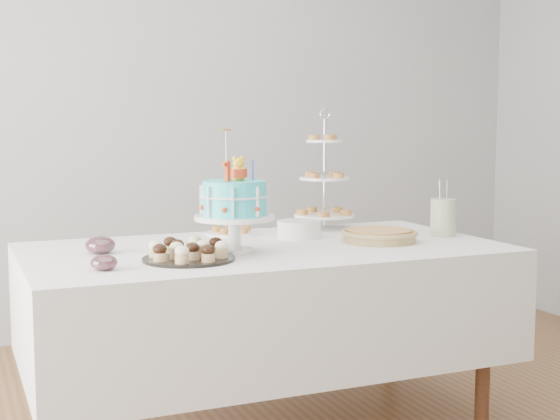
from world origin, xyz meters
name	(u,v)px	position (x,y,z in m)	size (l,w,h in m)	color
walls	(295,101)	(0.00, 0.00, 1.35)	(5.04, 4.04, 2.70)	#9C9FA2
table	(265,301)	(0.00, 0.30, 0.54)	(1.92, 1.02, 0.77)	silver
birthday_cake	(235,219)	(-0.17, 0.20, 0.90)	(0.31, 0.31, 0.48)	white
cupcake_tray	(189,250)	(-0.38, 0.11, 0.81)	(0.34, 0.34, 0.08)	black
pie	(379,235)	(0.49, 0.23, 0.80)	(0.33, 0.33, 0.05)	tan
tiered_stand	(324,179)	(0.47, 0.70, 1.01)	(0.29, 0.29, 0.56)	silver
plate_stack	(299,229)	(0.23, 0.47, 0.81)	(0.19, 0.19, 0.08)	white
pastry_plate	(232,231)	(-0.01, 0.67, 0.79)	(0.24, 0.24, 0.04)	white
jam_bowl_a	(104,263)	(-0.70, 0.03, 0.80)	(0.09, 0.09, 0.06)	silver
jam_bowl_b	(100,245)	(-0.65, 0.38, 0.80)	(0.12, 0.12, 0.07)	silver
utensil_pitcher	(443,216)	(0.84, 0.26, 0.86)	(0.12, 0.11, 0.25)	silver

